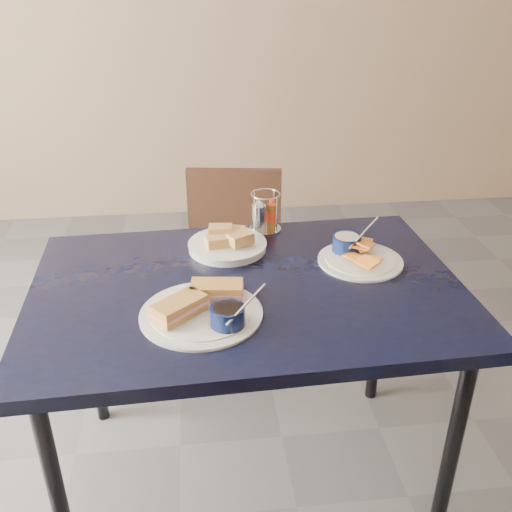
{
  "coord_description": "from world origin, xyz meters",
  "views": [
    {
      "loc": [
        -0.28,
        -1.24,
        1.58
      ],
      "look_at": [
        -0.11,
        0.21,
        0.82
      ],
      "focal_mm": 40.0,
      "sensor_mm": 36.0,
      "label": 1
    }
  ],
  "objects": [
    {
      "name": "sandwich_plate",
      "position": [
        -0.26,
        0.03,
        0.77
      ],
      "size": [
        0.33,
        0.32,
        0.12
      ],
      "color": "white",
      "rests_on": "dining_table"
    },
    {
      "name": "plantain_plate",
      "position": [
        0.21,
        0.29,
        0.77
      ],
      "size": [
        0.26,
        0.26,
        0.12
      ],
      "color": "white",
      "rests_on": "dining_table"
    },
    {
      "name": "dining_table",
      "position": [
        -0.14,
        0.17,
        0.69
      ],
      "size": [
        1.26,
        0.86,
        0.75
      ],
      "color": "black",
      "rests_on": "ground"
    },
    {
      "name": "condiment_caddy",
      "position": [
        -0.04,
        0.54,
        0.81
      ],
      "size": [
        0.11,
        0.11,
        0.14
      ],
      "color": "silver",
      "rests_on": "dining_table"
    },
    {
      "name": "chair_far",
      "position": [
        -0.14,
        0.87,
        0.47
      ],
      "size": [
        0.44,
        0.42,
        0.83
      ],
      "color": "black",
      "rests_on": "ground"
    },
    {
      "name": "ground",
      "position": [
        0.0,
        0.0,
        0.0
      ],
      "size": [
        6.0,
        6.0,
        0.0
      ],
      "primitive_type": "plane",
      "color": "#515256",
      "rests_on": "ground"
    },
    {
      "name": "bread_basket",
      "position": [
        -0.18,
        0.4,
        0.77
      ],
      "size": [
        0.25,
        0.25,
        0.07
      ],
      "color": "white",
      "rests_on": "dining_table"
    }
  ]
}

